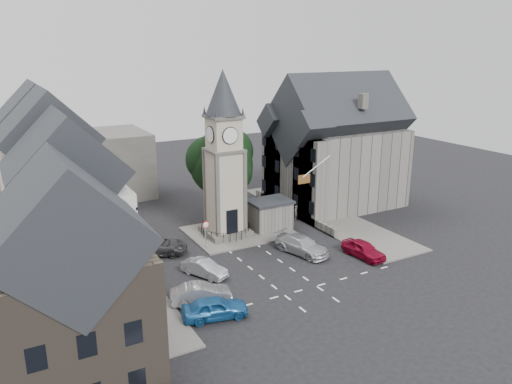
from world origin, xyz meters
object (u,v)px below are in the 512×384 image
clock_tower (224,156)px  car_east_red (364,249)px  stone_shelter (269,214)px  car_west_blue (215,308)px  pedestrian (296,212)px

clock_tower → car_east_red: (8.50, -10.88, -7.37)m
stone_shelter → car_west_blue: size_ratio=0.93×
car_east_red → car_west_blue: bearing=-174.1°
car_west_blue → car_east_red: (16.00, 3.11, -0.03)m
stone_shelter → pedestrian: (4.05, 1.16, -0.78)m
car_west_blue → pedestrian: bearing=-36.1°
stone_shelter → car_west_blue: (-12.30, -13.50, -0.76)m
stone_shelter → car_west_blue: bearing=-132.3°
clock_tower → car_east_red: bearing=-52.0°
stone_shelter → pedestrian: bearing=16.0°
clock_tower → car_west_blue: 17.49m
car_east_red → pedestrian: bearing=83.2°
car_west_blue → pedestrian: car_west_blue is taller
car_east_red → pedestrian: size_ratio=2.86×
pedestrian → car_east_red: bearing=60.2°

